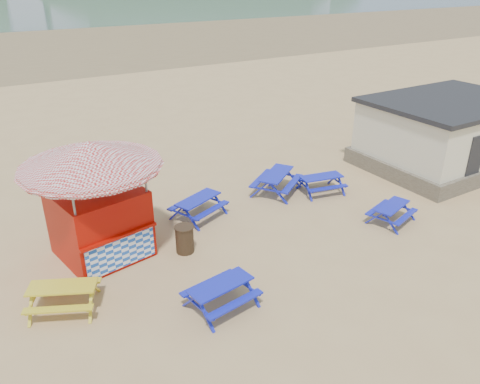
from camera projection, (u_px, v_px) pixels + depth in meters
ground at (273, 230)px, 16.67m from camera, size 400.00×400.00×0.00m
wet_sand at (23, 44)px, 59.10m from camera, size 400.00×400.00×0.00m
picnic_table_blue_a at (198, 207)px, 17.40m from camera, size 2.26×2.06×0.77m
picnic_table_blue_b at (321, 184)px, 19.36m from camera, size 1.99×1.72×0.73m
picnic_table_blue_c at (276, 183)px, 19.34m from camera, size 2.62×2.52×0.86m
picnic_table_blue_d at (221, 295)px, 12.70m from camera, size 1.98×1.69×0.75m
picnic_table_blue_e at (391, 213)px, 17.07m from camera, size 1.92×1.71×0.68m
picnic_table_blue_f at (429, 173)px, 20.49m from camera, size 1.83×1.55×0.71m
picnic_table_yellow at (64, 297)px, 12.63m from camera, size 2.23×2.07×0.75m
ice_cream_kiosk at (94, 186)px, 14.26m from camera, size 5.01×5.01×3.85m
litter_bin at (185, 239)px, 15.18m from camera, size 0.64×0.64×0.93m
amenity_block at (446, 132)px, 21.71m from camera, size 7.40×5.40×3.15m
headland_town at (159, 11)px, 240.53m from camera, size 264.00×144.00×108.00m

